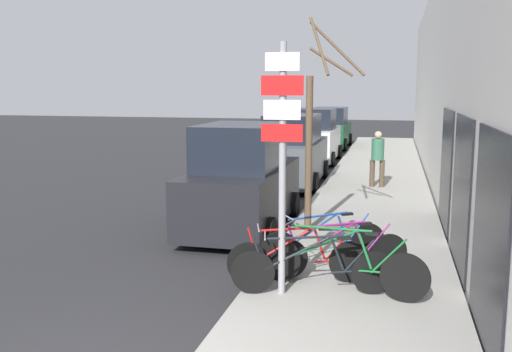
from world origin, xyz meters
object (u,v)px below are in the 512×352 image
object	(u,v)px
bicycle_4	(324,243)
street_tree	(312,138)
bicycle_0	(313,269)
parked_car_3	(330,129)
bicycle_2	(299,259)
parked_car_2	(314,138)
bicycle_3	(340,252)
parked_car_1	(293,153)
bicycle_1	(339,264)
pedestrian_near	(378,155)
parked_car_0	(242,183)
signpost	(282,155)

from	to	relation	value
bicycle_4	street_tree	bearing A→B (deg)	-19.11
bicycle_0	parked_car_3	size ratio (longest dim) A/B	0.49
bicycle_2	bicycle_4	distance (m)	1.04
parked_car_3	parked_car_2	bearing A→B (deg)	-89.94
bicycle_3	parked_car_1	bearing A→B (deg)	-10.80
bicycle_1	parked_car_1	distance (m)	10.19
pedestrian_near	bicycle_3	bearing A→B (deg)	87.61
parked_car_1	bicycle_0	bearing A→B (deg)	-79.21
parked_car_0	parked_car_1	bearing A→B (deg)	89.55
bicycle_3	street_tree	bearing A→B (deg)	-7.96
bicycle_1	bicycle_4	xyz separation A→B (m)	(-0.36, 1.21, -0.03)
signpost	bicycle_4	bearing A→B (deg)	73.74
bicycle_3	parked_car_3	size ratio (longest dim) A/B	0.45
bicycle_1	street_tree	xyz separation A→B (m)	(-0.92, 3.49, 1.53)
bicycle_2	parked_car_1	size ratio (longest dim) A/B	0.46
parked_car_3	street_tree	world-z (taller)	street_tree
parked_car_2	parked_car_0	bearing A→B (deg)	-89.71
street_tree	parked_car_2	bearing A→B (deg)	97.74
bicycle_4	parked_car_0	distance (m)	3.41
bicycle_3	bicycle_4	bearing A→B (deg)	6.65
street_tree	bicycle_1	bearing A→B (deg)	-75.19
bicycle_0	parked_car_3	world-z (taller)	parked_car_3
pedestrian_near	parked_car_0	bearing A→B (deg)	62.81
signpost	bicycle_1	world-z (taller)	signpost
bicycle_0	street_tree	xyz separation A→B (m)	(-0.57, 3.70, 1.56)
bicycle_0	bicycle_3	world-z (taller)	bicycle_0
bicycle_0	bicycle_2	world-z (taller)	bicycle_2
signpost	bicycle_0	bearing A→B (deg)	11.18
parked_car_2	parked_car_3	world-z (taller)	parked_car_2
parked_car_3	pedestrian_near	world-z (taller)	parked_car_3
parked_car_0	bicycle_4	bearing A→B (deg)	-50.38
bicycle_3	parked_car_1	size ratio (longest dim) A/B	0.46
parked_car_1	parked_car_3	world-z (taller)	parked_car_1
bicycle_2	parked_car_2	world-z (taller)	parked_car_2
parked_car_1	pedestrian_near	world-z (taller)	parked_car_1
bicycle_0	parked_car_0	world-z (taller)	parked_car_0
bicycle_1	bicycle_3	distance (m)	0.74
bicycle_0	bicycle_4	size ratio (longest dim) A/B	1.19
parked_car_3	street_tree	bearing A→B (deg)	-84.49
signpost	parked_car_0	bearing A→B (deg)	112.42
signpost	pedestrian_near	xyz separation A→B (m)	(1.06, 9.55, -1.07)
parked_car_1	bicycle_3	bearing A→B (deg)	-76.32
parked_car_1	street_tree	distance (m)	6.66
bicycle_0	bicycle_1	xyz separation A→B (m)	(0.35, 0.21, 0.03)
bicycle_4	parked_car_3	bearing A→B (deg)	-26.83
bicycle_0	parked_car_3	xyz separation A→B (m)	(-2.19, 21.78, 0.43)
signpost	parked_car_0	size ratio (longest dim) A/B	0.81
signpost	parked_car_1	size ratio (longest dim) A/B	0.78
bicycle_4	parked_car_0	size ratio (longest dim) A/B	0.44
bicycle_1	bicycle_3	size ratio (longest dim) A/B	1.22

